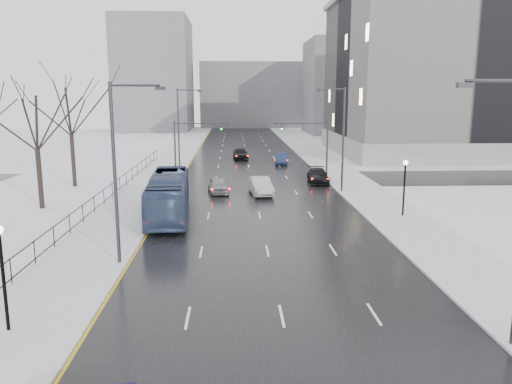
{
  "coord_description": "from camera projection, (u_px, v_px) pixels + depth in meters",
  "views": [
    {
      "loc": [
        -2.0,
        -6.81,
        9.36
      ],
      "look_at": [
        -0.42,
        27.97,
        2.5
      ],
      "focal_mm": 35.0,
      "sensor_mm": 36.0,
      "label": 1
    }
  ],
  "objects": [
    {
      "name": "lamppost_r_mid",
      "position": [
        405.0,
        180.0,
        37.9
      ],
      "size": [
        0.36,
        0.36,
        4.28
      ],
      "color": "black",
      "rests_on": "sidewalk_right"
    },
    {
      "name": "road",
      "position": [
        248.0,
        164.0,
        67.38
      ],
      "size": [
        16.0,
        150.0,
        0.04
      ],
      "primitive_type": "cube",
      "color": "black",
      "rests_on": "ground"
    },
    {
      "name": "park_strip",
      "position": [
        99.0,
        165.0,
        66.48
      ],
      "size": [
        14.0,
        150.0,
        0.12
      ],
      "primitive_type": "cube",
      "color": "white",
      "rests_on": "ground"
    },
    {
      "name": "cross_road",
      "position": [
        252.0,
        179.0,
        55.62
      ],
      "size": [
        130.0,
        10.0,
        0.04
      ],
      "primitive_type": "cube",
      "color": "black",
      "rests_on": "ground"
    },
    {
      "name": "streetlight_l_far",
      "position": [
        180.0,
        127.0,
        58.09
      ],
      "size": [
        2.95,
        0.25,
        10.0
      ],
      "color": "#2D2D33",
      "rests_on": "ground"
    },
    {
      "name": "bldg_far_center",
      "position": [
        254.0,
        95.0,
        144.23
      ],
      "size": [
        30.0,
        18.0,
        18.0
      ],
      "primitive_type": "cube",
      "color": "slate",
      "rests_on": "ground"
    },
    {
      "name": "sedan_center_far",
      "position": [
        241.0,
        153.0,
        72.25
      ],
      "size": [
        2.34,
        5.07,
        1.68
      ],
      "primitive_type": "imported",
      "rotation": [
        0.0,
        0.0,
        0.07
      ],
      "color": "black",
      "rests_on": "road"
    },
    {
      "name": "civic_building",
      "position": [
        468.0,
        82.0,
        78.53
      ],
      "size": [
        41.0,
        31.0,
        24.8
      ],
      "color": "gray",
      "rests_on": "ground"
    },
    {
      "name": "sidewalk_right",
      "position": [
        325.0,
        163.0,
        67.83
      ],
      "size": [
        5.0,
        150.0,
        0.16
      ],
      "primitive_type": "cube",
      "color": "silver",
      "rests_on": "ground"
    },
    {
      "name": "iron_fence",
      "position": [
        87.0,
        209.0,
        37.23
      ],
      "size": [
        0.06,
        70.0,
        1.3
      ],
      "color": "black",
      "rests_on": "sidewalk_left"
    },
    {
      "name": "sedan_right_distant",
      "position": [
        282.0,
        158.0,
        67.39
      ],
      "size": [
        2.13,
        4.68,
        1.49
      ],
      "primitive_type": "imported",
      "rotation": [
        0.0,
        0.0,
        -0.13
      ],
      "color": "#1A284E",
      "rests_on": "road"
    },
    {
      "name": "sedan_center_near",
      "position": [
        218.0,
        185.0,
        47.73
      ],
      "size": [
        2.37,
        4.61,
        1.5
      ],
      "primitive_type": "imported",
      "rotation": [
        0.0,
        0.0,
        0.14
      ],
      "color": "gray",
      "rests_on": "road"
    },
    {
      "name": "bldg_far_right",
      "position": [
        357.0,
        87.0,
        120.41
      ],
      "size": [
        24.0,
        20.0,
        22.0
      ],
      "primitive_type": "cube",
      "color": "slate",
      "rests_on": "ground"
    },
    {
      "name": "no_uturn_sign",
      "position": [
        342.0,
        163.0,
        51.67
      ],
      "size": [
        0.6,
        0.06,
        2.7
      ],
      "color": "#2D2D33",
      "rests_on": "sidewalk_right"
    },
    {
      "name": "sedan_right_near",
      "position": [
        260.0,
        186.0,
        46.92
      ],
      "size": [
        2.36,
        5.21,
        1.66
      ],
      "primitive_type": "imported",
      "rotation": [
        0.0,
        0.0,
        0.12
      ],
      "color": "#A6A8AB",
      "rests_on": "road"
    },
    {
      "name": "sidewalk_left",
      "position": [
        170.0,
        164.0,
        66.9
      ],
      "size": [
        5.0,
        150.0,
        0.16
      ],
      "primitive_type": "cube",
      "color": "silver",
      "rests_on": "ground"
    },
    {
      "name": "tree_park_e",
      "position": [
        75.0,
        187.0,
        50.89
      ],
      "size": [
        9.45,
        9.45,
        13.5
      ],
      "primitive_type": null,
      "color": "black",
      "rests_on": "ground"
    },
    {
      "name": "bus",
      "position": [
        169.0,
        195.0,
        38.21
      ],
      "size": [
        3.61,
        12.15,
        3.34
      ],
      "primitive_type": "imported",
      "rotation": [
        0.0,
        0.0,
        0.07
      ],
      "color": "#354467",
      "rests_on": "road"
    },
    {
      "name": "lamppost_l",
      "position": [
        2.0,
        263.0,
        19.28
      ],
      "size": [
        0.36,
        0.36,
        4.28
      ],
      "color": "black",
      "rests_on": "sidewalk_left"
    },
    {
      "name": "streetlight_r_mid",
      "position": [
        341.0,
        134.0,
        47.06
      ],
      "size": [
        2.95,
        0.25,
        10.0
      ],
      "color": "#2D2D33",
      "rests_on": "ground"
    },
    {
      "name": "streetlight_l_near",
      "position": [
        119.0,
        165.0,
        26.73
      ],
      "size": [
        2.95,
        0.25,
        10.0
      ],
      "color": "#2D2D33",
      "rests_on": "ground"
    },
    {
      "name": "mast_signal_right",
      "position": [
        318.0,
        142.0,
        55.15
      ],
      "size": [
        6.1,
        0.33,
        6.5
      ],
      "color": "#2D2D33",
      "rests_on": "ground"
    },
    {
      "name": "sedan_right_far",
      "position": [
        318.0,
        176.0,
        53.2
      ],
      "size": [
        2.43,
        5.28,
        1.5
      ],
      "primitive_type": "imported",
      "rotation": [
        0.0,
        0.0,
        -0.07
      ],
      "color": "black",
      "rests_on": "road"
    },
    {
      "name": "tree_park_d",
      "position": [
        42.0,
        209.0,
        41.11
      ],
      "size": [
        8.75,
        8.75,
        12.5
      ],
      "primitive_type": null,
      "color": "black",
      "rests_on": "ground"
    },
    {
      "name": "bldg_far_left",
      "position": [
        155.0,
        75.0,
        127.41
      ],
      "size": [
        18.0,
        22.0,
        28.0
      ],
      "primitive_type": "cube",
      "color": "slate",
      "rests_on": "ground"
    },
    {
      "name": "mast_signal_left",
      "position": [
        185.0,
        143.0,
        54.5
      ],
      "size": [
        6.1,
        0.33,
        6.5
      ],
      "color": "#2D2D33",
      "rests_on": "ground"
    }
  ]
}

